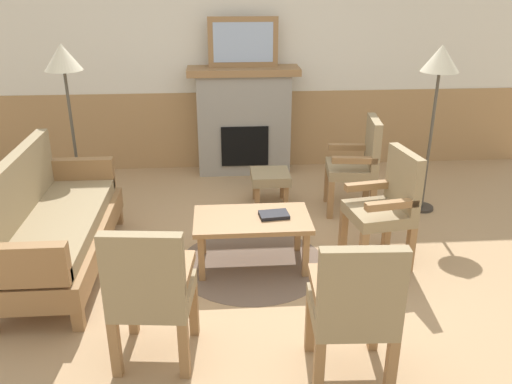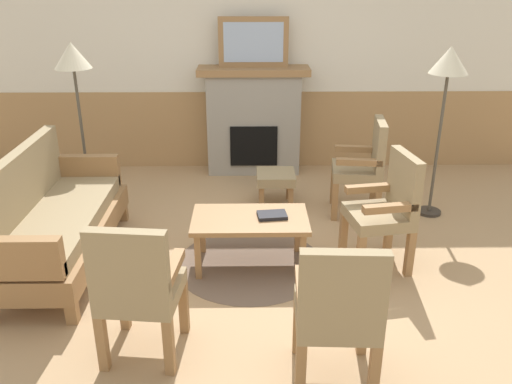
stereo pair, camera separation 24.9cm
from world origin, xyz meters
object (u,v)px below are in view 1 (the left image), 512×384
object	(u,v)px
book_on_table	(274,215)
floor_lamp_by_couch	(64,68)
armchair_by_window_left	(359,161)
armchair_front_left	(355,305)
fireplace	(244,120)
couch	(54,226)
coffee_table	(252,223)
footstool	(270,179)
armchair_front_center	(150,289)
floor_lamp_by_chairs	(440,69)
framed_picture	(243,42)
armchair_near_fireplace	(387,203)

from	to	relation	value
book_on_table	floor_lamp_by_couch	size ratio (longest dim) A/B	0.14
armchair_by_window_left	armchair_front_left	distance (m)	2.54
fireplace	floor_lamp_by_couch	xyz separation A→B (m)	(-1.77, -0.94, 0.80)
couch	coffee_table	world-z (taller)	couch
footstool	armchair_front_left	world-z (taller)	armchair_front_left
footstool	armchair_by_window_left	size ratio (longest dim) A/B	0.41
footstool	armchair_front_center	size ratio (longest dim) A/B	0.41
couch	coffee_table	distance (m)	1.62
fireplace	footstool	bearing A→B (deg)	-77.75
couch	armchair_front_center	size ratio (longest dim) A/B	1.84
armchair_front_left	floor_lamp_by_couch	bearing A→B (deg)	128.82
floor_lamp_by_couch	floor_lamp_by_chairs	distance (m)	3.59
book_on_table	armchair_by_window_left	world-z (taller)	armchair_by_window_left
fireplace	footstool	distance (m)	1.11
coffee_table	armchair_by_window_left	distance (m)	1.55
armchair_front_left	armchair_front_center	distance (m)	1.22
fireplace	armchair_front_left	world-z (taller)	fireplace
armchair_front_left	framed_picture	bearing A→B (deg)	96.88
couch	book_on_table	size ratio (longest dim) A/B	7.55
floor_lamp_by_couch	floor_lamp_by_chairs	world-z (taller)	same
armchair_front_center	floor_lamp_by_couch	bearing A→B (deg)	112.23
framed_picture	armchair_by_window_left	distance (m)	1.95
fireplace	armchair_front_left	xyz separation A→B (m)	(0.45, -3.70, -0.11)
floor_lamp_by_chairs	armchair_near_fireplace	bearing A→B (deg)	-125.69
armchair_near_fireplace	floor_lamp_by_couch	world-z (taller)	floor_lamp_by_couch
book_on_table	armchair_near_fireplace	bearing A→B (deg)	-1.10
framed_picture	footstool	distance (m)	1.65
footstool	floor_lamp_by_chairs	xyz separation A→B (m)	(1.58, -0.25, 1.17)
fireplace	coffee_table	distance (m)	2.29
framed_picture	armchair_near_fireplace	size ratio (longest dim) A/B	0.82
armchair_front_left	coffee_table	bearing A→B (deg)	109.35
armchair_front_left	floor_lamp_by_chairs	size ratio (longest dim) A/B	0.58
couch	armchair_front_center	bearing A→B (deg)	-52.70
couch	armchair_by_window_left	world-z (taller)	same
fireplace	couch	distance (m)	2.80
framed_picture	footstool	xyz separation A→B (m)	(0.22, -1.03, -1.28)
coffee_table	armchair_near_fireplace	bearing A→B (deg)	-0.54
book_on_table	footstool	size ratio (longest dim) A/B	0.60
coffee_table	floor_lamp_by_couch	distance (m)	2.42
footstool	floor_lamp_by_chairs	distance (m)	1.98
couch	armchair_near_fireplace	distance (m)	2.75
armchair_by_window_left	floor_lamp_by_chairs	bearing A→B (deg)	-2.43
fireplace	floor_lamp_by_chairs	xyz separation A→B (m)	(1.80, -1.27, 0.80)
coffee_table	armchair_front_left	size ratio (longest dim) A/B	0.98
framed_picture	armchair_near_fireplace	xyz separation A→B (m)	(1.07, -2.29, -1.02)
armchair_front_center	couch	bearing A→B (deg)	127.30
framed_picture	armchair_front_left	bearing A→B (deg)	-83.12
floor_lamp_by_chairs	floor_lamp_by_couch	bearing A→B (deg)	174.64
armchair_by_window_left	framed_picture	bearing A→B (deg)	131.35
fireplace	framed_picture	bearing A→B (deg)	90.00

